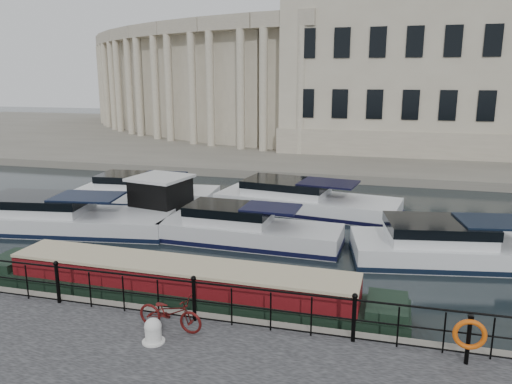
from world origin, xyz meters
TOP-DOWN VIEW (x-y plane):
  - ground_plane at (0.00, 0.00)m, footprint 160.00×160.00m
  - far_bank at (0.00, 39.00)m, footprint 120.00×42.00m
  - railing at (0.00, -2.25)m, footprint 24.14×0.14m
  - civic_building at (-1.00, 34.71)m, footprint 53.55×31.84m
  - bicycle at (-0.40, -2.84)m, footprint 1.77×0.76m
  - mooring_bollard at (-0.53, -3.50)m, footprint 0.54×0.54m
  - life_ring_post at (6.45, -2.64)m, footprint 0.70×0.19m
  - narrowboat at (-1.33, -0.18)m, footprint 13.49×2.09m
  - harbour_hut at (-5.58, 7.59)m, footprint 3.73×3.30m
  - cabin_cruisers at (-2.09, 7.52)m, footprint 25.59×10.12m

SIDE VIEW (x-z plane):
  - ground_plane at x=0.00m, z-range 0.00..0.00m
  - far_bank at x=0.00m, z-range 0.00..0.55m
  - narrowboat at x=-1.33m, z-range -0.38..1.11m
  - cabin_cruisers at x=-2.09m, z-range -0.63..1.36m
  - mooring_bollard at x=-0.53m, z-range 0.53..1.14m
  - harbour_hut at x=-5.58m, z-range -0.15..2.05m
  - bicycle at x=-0.40m, z-range 0.55..1.45m
  - railing at x=0.00m, z-range 0.59..1.81m
  - life_ring_post at x=6.45m, z-range 0.69..1.84m
  - civic_building at x=-1.00m, z-range -1.39..15.46m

